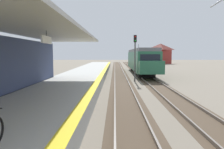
{
  "coord_description": "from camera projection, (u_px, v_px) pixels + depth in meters",
  "views": [
    {
      "loc": [
        1.17,
        -1.86,
        3.13
      ],
      "look_at": [
        1.03,
        8.75,
        2.1
      ],
      "focal_mm": 34.2,
      "sensor_mm": 36.0,
      "label": 1
    }
  ],
  "objects": [
    {
      "name": "track_pair_nearest_platform",
      "position": [
        122.0,
        84.0,
        22.04
      ],
      "size": [
        2.34,
        120.0,
        0.16
      ],
      "color": "#4C3D2D",
      "rests_on": "ground"
    },
    {
      "name": "distant_trackside_house",
      "position": [
        160.0,
        53.0,
        68.32
      ],
      "size": [
        6.6,
        5.28,
        6.4
      ],
      "color": "maroon",
      "rests_on": "ground"
    },
    {
      "name": "track_pair_middle",
      "position": [
        155.0,
        84.0,
        22.0
      ],
      "size": [
        2.34,
        120.0,
        0.16
      ],
      "color": "#4C3D2D",
      "rests_on": "ground"
    },
    {
      "name": "rail_signal_post",
      "position": [
        135.0,
        53.0,
        23.75
      ],
      "size": [
        0.32,
        0.34,
        5.2
      ],
      "color": "#4C4C4C",
      "rests_on": "ground"
    },
    {
      "name": "station_platform",
      "position": [
        72.0,
        86.0,
        18.08
      ],
      "size": [
        5.0,
        80.0,
        0.91
      ],
      "color": "#A8A8A3",
      "rests_on": "ground"
    },
    {
      "name": "approaching_train",
      "position": [
        141.0,
        60.0,
        33.5
      ],
      "size": [
        2.93,
        19.6,
        4.76
      ],
      "color": "#286647",
      "rests_on": "ground"
    }
  ]
}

